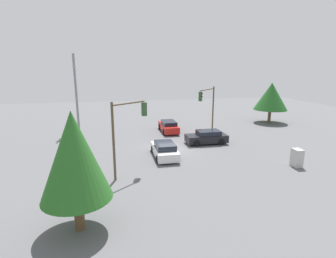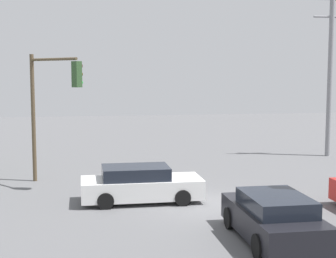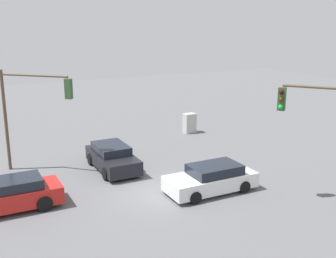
% 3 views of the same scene
% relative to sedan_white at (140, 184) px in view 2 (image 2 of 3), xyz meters
% --- Properties ---
extents(ground_plane, '(80.00, 80.00, 0.00)m').
position_rel_sedan_white_xyz_m(ground_plane, '(-2.34, 1.19, -0.66)').
color(ground_plane, '#5B5B5E').
extents(sedan_white, '(4.56, 2.01, 1.37)m').
position_rel_sedan_white_xyz_m(sedan_white, '(0.00, 0.00, 0.00)').
color(sedan_white, silver).
rests_on(sedan_white, ground_plane).
extents(sedan_dark, '(2.01, 4.36, 1.43)m').
position_rel_sedan_white_xyz_m(sedan_dark, '(-3.28, 5.27, 0.04)').
color(sedan_dark, black).
rests_on(sedan_dark, ground_plane).
extents(traffic_signal_main, '(2.30, 2.75, 5.70)m').
position_rel_sedan_white_xyz_m(traffic_signal_main, '(3.43, -3.47, 3.24)').
color(traffic_signal_main, brown).
rests_on(traffic_signal_main, ground_plane).
extents(utility_pole_tall, '(2.20, 0.28, 9.65)m').
position_rel_sedan_white_xyz_m(utility_pole_tall, '(-12.09, -8.84, 4.45)').
color(utility_pole_tall, gray).
rests_on(utility_pole_tall, ground_plane).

